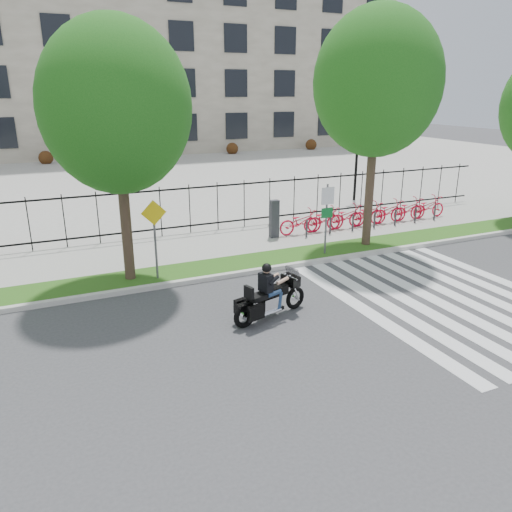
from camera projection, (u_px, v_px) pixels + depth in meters
name	position (u px, v px, depth m)	size (l,w,h in m)	color
ground	(298.00, 328.00, 12.63)	(120.00, 120.00, 0.00)	#3A3A3D
curb	(237.00, 274.00, 16.15)	(60.00, 0.20, 0.15)	beige
grass_verge	(228.00, 266.00, 16.89)	(60.00, 1.50, 0.15)	#295A16
sidewalk	(204.00, 246.00, 19.05)	(60.00, 3.50, 0.15)	gray
plaza	(123.00, 177.00, 34.25)	(80.00, 34.00, 0.10)	gray
crosswalk_stripes	(444.00, 297.00, 14.50)	(5.70, 8.00, 0.01)	silver
iron_fence	(190.00, 209.00, 20.23)	(30.00, 0.06, 2.00)	black
office_building	(78.00, 44.00, 48.34)	(60.00, 21.90, 20.15)	gray
lamp_post_right	(358.00, 141.00, 25.88)	(1.06, 0.70, 4.25)	black
street_tree_1	(116.00, 107.00, 13.97)	(4.27, 4.27, 7.60)	#33261C
street_tree_2	(377.00, 83.00, 17.21)	(4.44, 4.44, 8.39)	#33261C
bike_share_station	(366.00, 214.00, 21.48)	(8.93, 0.87, 1.50)	#2D2D33
sign_pole_regulatory	(327.00, 210.00, 17.44)	(0.50, 0.09, 2.50)	#59595B
sign_pole_warning	(155.00, 229.00, 15.08)	(0.78, 0.09, 2.49)	#59595B
motorcycle_rider	(270.00, 296.00, 13.04)	(2.37, 1.07, 1.87)	black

